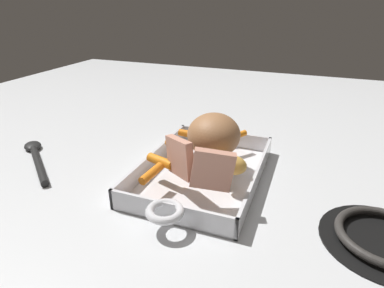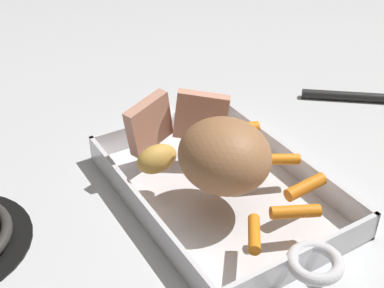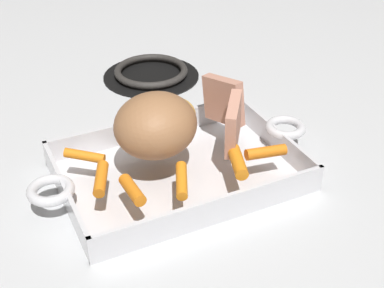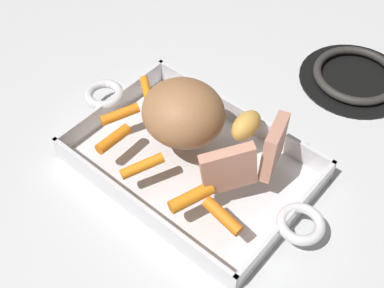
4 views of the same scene
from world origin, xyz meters
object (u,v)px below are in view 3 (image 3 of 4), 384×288
Objects in this scene: baby_carrot_southeast at (85,156)px; roast_slice_thick at (233,124)px; roast_slice_outer at (223,100)px; baby_carrot_center_left at (238,162)px; baby_carrot_long at (182,180)px; roasting_dish at (179,170)px; potato_halved at (183,112)px; pork_roast at (156,125)px; stove_burner_rear at (151,73)px; baby_carrot_short at (266,152)px; baby_carrot_center_right at (132,190)px; baby_carrot_southwest at (101,179)px.

roast_slice_thick is at bearing 164.28° from baby_carrot_southeast.
roast_slice_outer is 1.15× the size of baby_carrot_center_left.
roast_slice_thick reaches higher than baby_carrot_center_left.
baby_carrot_long is (0.13, 0.13, -0.03)m from roast_slice_outer.
potato_halved is at bearing -119.83° from roasting_dish.
roast_slice_thick is 1.27× the size of baby_carrot_southeast.
pork_roast is at bearing -44.08° from baby_carrot_center_left.
baby_carrot_long is 0.32× the size of stove_burner_rear.
roast_slice_outer reaches higher than baby_carrot_short.
baby_carrot_center_left is (0.02, 0.05, -0.03)m from roast_slice_thick.
roast_slice_thick is 1.17× the size of baby_carrot_long.
roast_slice_thick is 1.29× the size of potato_halved.
baby_carrot_long is at bearing 73.73° from stove_burner_rear.
roasting_dish is 0.11m from roast_slice_thick.
baby_carrot_southeast is 0.92× the size of baby_carrot_center_left.
roast_slice_outer is 0.24m from baby_carrot_center_right.
baby_carrot_center_left is (-0.06, 0.07, 0.04)m from roasting_dish.
baby_carrot_center_right is at bearing -7.01° from baby_carrot_long.
roast_slice_outer is 0.24m from baby_carrot_southwest.
baby_carrot_center_left is at bearing 5.74° from baby_carrot_short.
roasting_dish is at bearing 162.78° from baby_carrot_southeast.
baby_carrot_center_left reaches higher than baby_carrot_southeast.
roasting_dish is 7.00× the size of baby_carrot_long.
baby_carrot_southeast is 0.07m from baby_carrot_southwest.
roasting_dish is 0.14m from roast_slice_outer.
baby_carrot_center_right is (0.20, 0.12, -0.03)m from roast_slice_outer.
roasting_dish is at bearing 60.17° from potato_halved.
roasting_dish is 7.21× the size of baby_carrot_short.
stove_burner_rear is at bearing -106.27° from baby_carrot_long.
pork_roast reaches higher than baby_carrot_southwest.
baby_carrot_southwest is 0.31× the size of stove_burner_rear.
roast_slice_outer is 0.98× the size of roast_slice_thick.
baby_carrot_southwest is at bearing 1.51° from roast_slice_thick.
potato_halved is at bearing -149.62° from baby_carrot_southwest.
roasting_dish is 7.56× the size of baby_carrot_southeast.
roast_slice_outer reaches higher than baby_carrot_southeast.
baby_carrot_center_left is (-0.09, 0.09, -0.04)m from pork_roast.
baby_carrot_southwest reaches higher than roasting_dish.
roasting_dish is 3.62× the size of pork_roast.
potato_halved is (-0.04, -0.07, 0.05)m from roasting_dish.
pork_roast reaches higher than roasting_dish.
stove_burner_rear is at bearing -120.85° from baby_carrot_southwest.
baby_carrot_center_left is 0.15m from potato_halved.
pork_roast is 0.63× the size of stove_burner_rear.
baby_carrot_short reaches higher than baby_carrot_southeast.
potato_halved is (0.07, -0.14, 0.01)m from baby_carrot_short.
potato_halved is (-0.14, -0.14, 0.01)m from baby_carrot_center_right.
baby_carrot_southeast is at bearing -15.72° from roast_slice_thick.
roast_slice_outer is at bearing -163.38° from pork_roast.
baby_carrot_long is (-0.07, 0.01, -0.00)m from baby_carrot_center_right.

